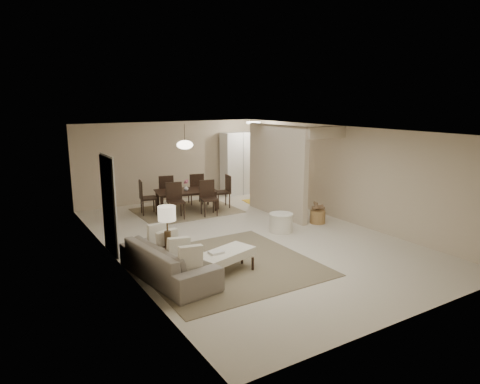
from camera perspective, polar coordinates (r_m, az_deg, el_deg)
floor at (r=10.11m, az=0.73°, el=-6.01°), size 9.00×9.00×0.00m
ceiling at (r=9.63m, az=0.77°, el=8.27°), size 9.00×9.00×0.00m
back_wall at (r=13.76m, az=-9.31°, el=4.06°), size 6.00×0.00×6.00m
left_wall at (r=8.61m, az=-16.40°, el=-1.12°), size 0.00×9.00×9.00m
right_wall at (r=11.65m, az=13.35°, el=2.43°), size 0.00×9.00×9.00m
partition at (r=11.81m, az=4.92°, el=2.84°), size 0.15×2.50×2.50m
doorway at (r=9.24m, az=-17.13°, el=-1.74°), size 0.04×0.90×2.04m
pantry_cabinet at (r=14.52m, az=-0.13°, el=3.84°), size 1.20×0.55×2.10m
flush_light at (r=13.56m, az=1.80°, el=9.23°), size 0.44×0.44×0.05m
living_rug at (r=8.47m, az=-1.76°, el=-9.66°), size 3.20×3.20×0.01m
sofa at (r=7.87m, az=-9.56°, el=-9.09°), size 2.32×1.16×0.65m
ottoman_bench at (r=8.02m, az=-1.95°, el=-8.46°), size 1.26×0.84×0.41m
side_table at (r=8.00m, az=-9.50°, el=-9.12°), size 0.57×0.57×0.55m
table_lamp at (r=7.73m, az=-9.72°, el=-3.32°), size 0.32×0.32×0.76m
round_pouf at (r=10.49m, az=5.49°, el=-4.10°), size 0.58×0.58×0.45m
wicker_basket at (r=11.36m, az=10.31°, el=-3.28°), size 0.50×0.50×0.34m
dining_rug at (r=12.53m, az=-7.12°, el=-2.47°), size 2.80×2.10×0.01m
dining_table at (r=12.46m, az=-7.16°, el=-1.16°), size 1.86×1.25×0.60m
dining_chairs at (r=12.42m, az=-7.18°, el=-0.33°), size 2.65×2.10×0.97m
vase at (r=12.38m, az=-7.20°, el=0.52°), size 0.14×0.14×0.14m
yellow_mat at (r=13.68m, az=2.60°, el=-1.15°), size 1.06×0.74×0.01m
pendant_light at (r=12.19m, az=-7.36°, el=6.27°), size 0.46×0.46×0.71m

